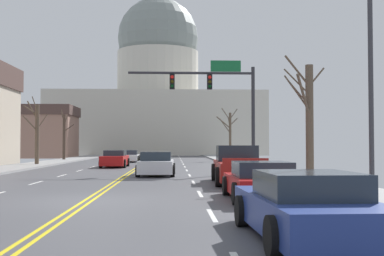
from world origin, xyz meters
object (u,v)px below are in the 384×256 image
Objects in this scene: signal_gantry at (218,92)px; sedan_oncoming_01 at (129,156)px; sedan_oncoming_00 at (115,159)px; pedestrian_00 at (310,158)px; sedan_near_03 at (306,207)px; street_lamp_right at (362,38)px; sedan_near_00 at (156,164)px; pickup_truck_near_01 at (238,167)px; sedan_near_02 at (261,182)px.

signal_gantry is 20.00m from sedan_oncoming_01.
pedestrian_00 is (10.93, -14.07, 0.46)m from sedan_oncoming_00.
sedan_near_03 is at bearing -80.54° from sedan_oncoming_01.
street_lamp_right is at bearing -67.80° from sedan_oncoming_00.
signal_gantry is 1.77× the size of sedan_near_00.
sedan_near_00 is 6.81m from pickup_truck_near_01.
pedestrian_00 is at bearing -52.16° from sedan_oncoming_00.
street_lamp_right is 10.53m from pedestrian_00.
pickup_truck_near_01 is 12.94m from sedan_near_03.
sedan_oncoming_01 is (-3.40, 21.50, -0.07)m from sedan_near_00.
sedan_near_02 is (-0.11, -15.57, -4.43)m from signal_gantry.
sedan_near_00 reaches higher than sedan_near_03.
sedan_near_00 is 0.95× the size of sedan_near_03.
sedan_oncoming_00 reaches higher than sedan_oncoming_01.
signal_gantry is 6.64m from sedan_near_00.
sedan_near_02 is at bearing -78.26° from sedan_oncoming_01.
pickup_truck_near_01 is 1.35× the size of sedan_near_02.
sedan_near_02 is 9.27m from pedestrian_00.
sedan_near_03 is (-0.49, -12.93, -0.17)m from pickup_truck_near_01.
signal_gantry is 16.19m from sedan_near_02.
pickup_truck_near_01 is (0.05, -9.02, -4.25)m from signal_gantry.
sedan_near_00 reaches higher than sedan_near_02.
pedestrian_00 is at bearing -62.35° from signal_gantry.
sedan_oncoming_01 is 27.55m from pedestrian_00.
street_lamp_right is 5.16m from sedan_near_02.
signal_gantry is 1.39× the size of pickup_truck_near_01.
sedan_oncoming_00 reaches higher than sedan_near_02.
pedestrian_00 is at bearing -27.06° from sedan_near_00.
sedan_oncoming_01 is at bearing 98.98° from sedan_near_00.
pickup_truck_near_01 is (3.77, -5.68, 0.12)m from sedan_near_00.
sedan_oncoming_01 is at bearing 113.24° from pedestrian_00.
sedan_near_03 is (-0.33, -6.38, 0.02)m from sedan_near_02.
sedan_oncoming_00 is (-7.06, 22.48, 0.06)m from sedan_near_02.
signal_gantry is at bearing 98.60° from street_lamp_right.
pickup_truck_near_01 is 28.10m from sedan_oncoming_01.
pedestrian_00 reaches higher than sedan_oncoming_00.
street_lamp_right is 1.85× the size of sedan_near_02.
sedan_near_00 is at bearing 152.94° from pedestrian_00.
pickup_truck_near_01 is 17.49m from sedan_oncoming_00.
sedan_oncoming_01 is at bearing 105.42° from street_lamp_right.
signal_gantry is 1.77× the size of sedan_oncoming_00.
street_lamp_right reaches higher than sedan_near_03.
street_lamp_right is 7.17m from sedan_near_03.
sedan_near_03 is (-0.44, -21.95, -4.42)m from signal_gantry.
sedan_oncoming_01 is at bearing 89.71° from sedan_oncoming_00.
pickup_truck_near_01 is 3.41× the size of pedestrian_00.
pedestrian_00 reaches higher than sedan_near_03.
pedestrian_00 reaches higher than sedan_near_02.
signal_gantry is at bearing 89.60° from sedan_near_02.
sedan_near_02 is (-2.67, 1.38, -4.19)m from street_lamp_right.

